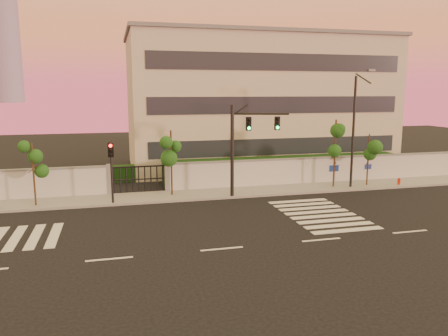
% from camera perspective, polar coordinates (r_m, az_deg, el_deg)
% --- Properties ---
extents(ground, '(120.00, 120.00, 0.00)m').
position_cam_1_polar(ground, '(20.36, -0.29, -10.53)').
color(ground, black).
rests_on(ground, ground).
extents(sidewalk, '(60.00, 3.00, 0.15)m').
position_cam_1_polar(sidewalk, '(30.21, -5.14, -3.56)').
color(sidewalk, gray).
rests_on(sidewalk, ground).
extents(perimeter_wall, '(60.00, 0.36, 2.20)m').
position_cam_1_polar(perimeter_wall, '(31.46, -5.43, -1.16)').
color(perimeter_wall, silver).
rests_on(perimeter_wall, ground).
extents(hedge_row, '(41.00, 4.25, 1.80)m').
position_cam_1_polar(hedge_row, '(34.33, -4.38, -0.63)').
color(hedge_row, black).
rests_on(hedge_row, ground).
extents(institutional_building, '(24.40, 12.40, 12.25)m').
position_cam_1_polar(institutional_building, '(42.73, 4.31, 8.67)').
color(institutional_building, beige).
rests_on(institutional_building, ground).
extents(road_markings, '(57.00, 7.62, 0.02)m').
position_cam_1_polar(road_markings, '(23.57, -6.30, -7.67)').
color(road_markings, silver).
rests_on(road_markings, ground).
extents(street_tree_c, '(1.36, 1.08, 4.05)m').
position_cam_1_polar(street_tree_c, '(29.14, -23.69, 0.96)').
color(street_tree_c, '#382314').
rests_on(street_tree_c, ground).
extents(street_tree_d, '(1.49, 1.19, 4.56)m').
position_cam_1_polar(street_tree_d, '(29.62, -6.89, 2.59)').
color(street_tree_d, '#382314').
rests_on(street_tree_d, ground).
extents(street_tree_e, '(1.60, 1.27, 5.11)m').
position_cam_1_polar(street_tree_e, '(32.91, 14.37, 3.80)').
color(street_tree_e, '#382314').
rests_on(street_tree_e, ground).
extents(street_tree_f, '(1.38, 1.10, 4.00)m').
position_cam_1_polar(street_tree_f, '(34.34, 18.39, 2.48)').
color(street_tree_f, '#382314').
rests_on(street_tree_f, ground).
extents(traffic_signal_main, '(3.88, 1.41, 6.27)m').
position_cam_1_polar(traffic_signal_main, '(29.18, 2.59, 3.74)').
color(traffic_signal_main, black).
rests_on(traffic_signal_main, ground).
extents(traffic_signal_secondary, '(0.32, 0.32, 4.08)m').
position_cam_1_polar(traffic_signal_secondary, '(28.21, -14.51, 0.40)').
color(traffic_signal_secondary, black).
rests_on(traffic_signal_secondary, ground).
extents(streetlight_east, '(0.51, 2.07, 8.60)m').
position_cam_1_polar(streetlight_east, '(33.00, 16.72, 5.25)').
color(streetlight_east, black).
rests_on(streetlight_east, ground).
extents(fire_hydrant, '(0.25, 0.25, 0.67)m').
position_cam_1_polar(fire_hydrant, '(35.67, 21.87, -1.72)').
color(fire_hydrant, red).
rests_on(fire_hydrant, ground).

